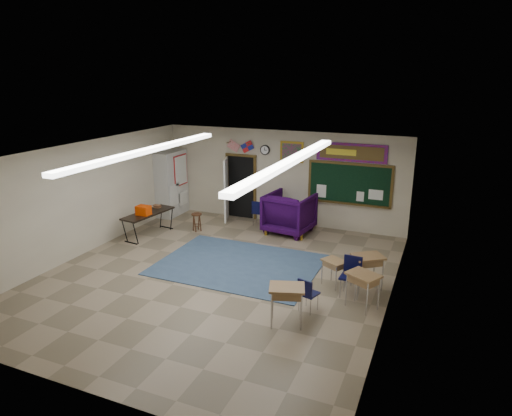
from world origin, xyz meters
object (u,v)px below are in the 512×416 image
at_px(student_desk_front_right, 367,270).
at_px(folding_table, 149,223).
at_px(student_desk_front_left, 334,272).
at_px(wooden_stool, 197,222).
at_px(wingback_armchair, 289,213).

relative_size(student_desk_front_right, folding_table, 0.46).
relative_size(student_desk_front_left, wooden_stool, 1.18).
height_order(folding_table, wooden_stool, folding_table).
xyz_separation_m(wingback_armchair, folding_table, (-3.78, -1.93, -0.22)).
bearing_deg(student_desk_front_left, wingback_armchair, 154.83).
height_order(student_desk_front_left, wooden_stool, student_desk_front_left).
height_order(student_desk_front_left, student_desk_front_right, student_desk_front_right).
bearing_deg(wingback_armchair, student_desk_front_right, 141.69).
relative_size(student_desk_front_left, folding_table, 0.36).
bearing_deg(wooden_stool, student_desk_front_left, -23.38).
distance_m(folding_table, wooden_stool, 1.45).
xyz_separation_m(folding_table, wooden_stool, (1.12, 0.92, -0.11)).
bearing_deg(student_desk_front_right, wooden_stool, 124.75).
height_order(student_desk_front_right, wooden_stool, student_desk_front_right).
bearing_deg(student_desk_front_right, student_desk_front_left, 156.47).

